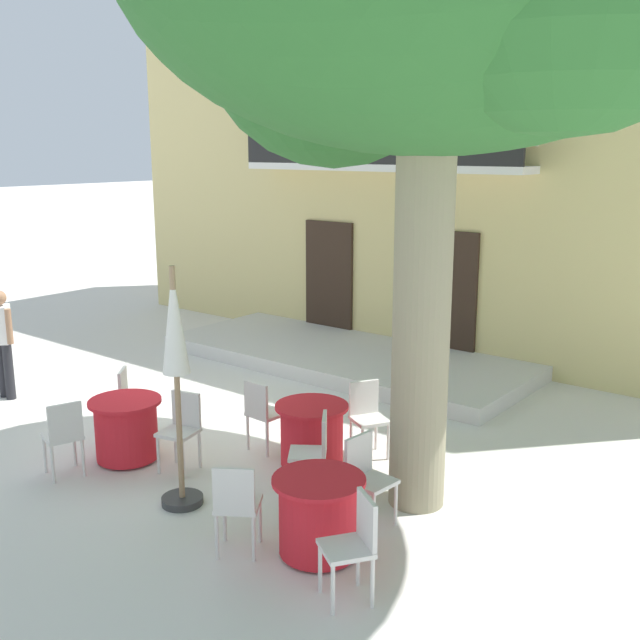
% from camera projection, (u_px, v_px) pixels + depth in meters
% --- Properties ---
extents(ground_plane, '(120.00, 120.00, 0.00)m').
position_uv_depth(ground_plane, '(183.00, 425.00, 10.15)').
color(ground_plane, silver).
extents(building_facade, '(13.00, 5.09, 7.50)m').
position_uv_depth(building_facade, '(444.00, 144.00, 14.65)').
color(building_facade, '#DBC67F').
rests_on(building_facade, ground).
extents(entrance_step_platform, '(6.46, 2.57, 0.25)m').
position_uv_depth(entrance_step_platform, '(344.00, 357.00, 12.97)').
color(entrance_step_platform, silver).
rests_on(entrance_step_platform, ground).
extents(cafe_table_near_tree, '(0.86, 0.86, 0.76)m').
position_uv_depth(cafe_table_near_tree, '(126.00, 429.00, 8.93)').
color(cafe_table_near_tree, red).
rests_on(cafe_table_near_tree, ground).
extents(cafe_chair_near_tree_0, '(0.50, 0.50, 0.91)m').
position_uv_depth(cafe_chair_near_tree_0, '(64.00, 433.00, 8.43)').
color(cafe_chair_near_tree_0, silver).
rests_on(cafe_chair_near_tree_0, ground).
extents(cafe_chair_near_tree_1, '(0.48, 0.48, 0.91)m').
position_uv_depth(cafe_chair_near_tree_1, '(182.00, 426.00, 8.67)').
color(cafe_chair_near_tree_1, silver).
rests_on(cafe_chair_near_tree_1, ground).
extents(cafe_chair_near_tree_2, '(0.56, 0.56, 0.91)m').
position_uv_depth(cafe_chair_near_tree_2, '(132.00, 398.00, 9.63)').
color(cafe_chair_near_tree_2, silver).
rests_on(cafe_chair_near_tree_2, ground).
extents(cafe_table_middle, '(0.86, 0.86, 0.76)m').
position_uv_depth(cafe_table_middle, '(319.00, 515.00, 6.84)').
color(cafe_table_middle, red).
rests_on(cafe_table_middle, ground).
extents(cafe_chair_middle_0, '(0.44, 0.44, 0.91)m').
position_uv_depth(cafe_chair_middle_0, '(366.00, 474.00, 7.38)').
color(cafe_chair_middle_0, silver).
rests_on(cafe_chair_middle_0, ground).
extents(cafe_chair_middle_1, '(0.55, 0.55, 0.91)m').
position_uv_depth(cafe_chair_middle_1, '(236.00, 502.00, 6.80)').
color(cafe_chair_middle_1, silver).
rests_on(cafe_chair_middle_1, ground).
extents(cafe_chair_middle_2, '(0.56, 0.56, 0.91)m').
position_uv_depth(cafe_chair_middle_2, '(355.00, 541.00, 6.14)').
color(cafe_chair_middle_2, silver).
rests_on(cafe_chair_middle_2, ground).
extents(cafe_table_front, '(0.86, 0.86, 0.76)m').
position_uv_depth(cafe_table_front, '(312.00, 434.00, 8.76)').
color(cafe_table_front, red).
rests_on(cafe_table_front, ground).
extents(cafe_chair_front_0, '(0.55, 0.55, 0.91)m').
position_uv_depth(cafe_chair_front_0, '(367.00, 413.00, 9.07)').
color(cafe_chair_front_0, silver).
rests_on(cafe_chair_front_0, ground).
extents(cafe_chair_front_1, '(0.42, 0.42, 0.91)m').
position_uv_depth(cafe_chair_front_1, '(262.00, 410.00, 9.16)').
color(cafe_chair_front_1, silver).
rests_on(cafe_chair_front_1, ground).
extents(cafe_chair_front_2, '(0.56, 0.56, 0.91)m').
position_uv_depth(cafe_chair_front_2, '(315.00, 449.00, 8.00)').
color(cafe_chair_front_2, silver).
rests_on(cafe_chair_front_2, ground).
extents(cafe_umbrella, '(0.44, 0.44, 2.55)m').
position_uv_depth(cafe_umbrella, '(176.00, 352.00, 7.53)').
color(cafe_umbrella, '#997A56').
rests_on(cafe_umbrella, ground).
extents(pedestrian_near_entrance, '(0.53, 0.39, 1.65)m').
position_uv_depth(pedestrian_near_entrance, '(2.00, 338.00, 11.04)').
color(pedestrian_near_entrance, '#232328').
rests_on(pedestrian_near_entrance, ground).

